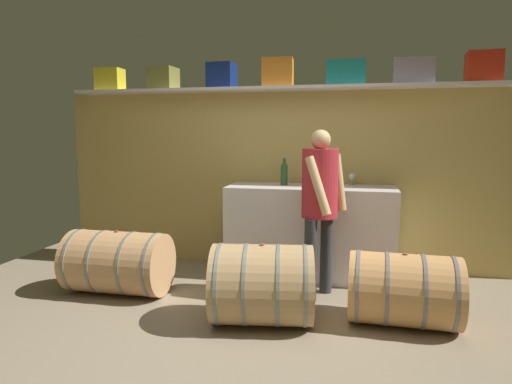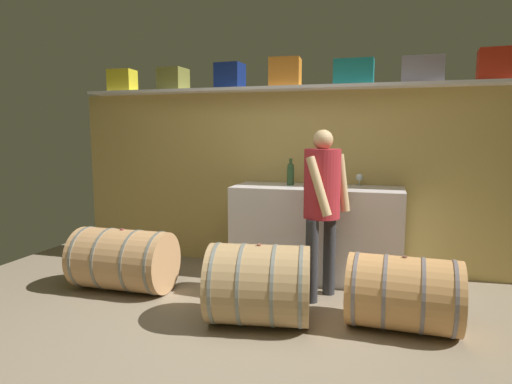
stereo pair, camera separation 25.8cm
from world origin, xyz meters
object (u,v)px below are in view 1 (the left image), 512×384
Objects in this scene: wine_glass at (352,177)px; toolcase_teal at (346,73)px; toolcase_olive at (163,79)px; wine_barrel_near at (118,262)px; toolcase_navy at (222,76)px; toolcase_grey at (413,72)px; wine_barrel_far at (262,284)px; wine_barrel_flank at (404,290)px; toolcase_yellow at (110,80)px; work_cabinet at (310,232)px; toolcase_red at (483,67)px; toolcase_orange at (278,73)px; winemaker_pouring at (320,196)px; wine_bottle_green at (284,173)px.

toolcase_teal is at bearing 177.25° from wine_glass.
toolcase_teal is 3.09× the size of wine_glass.
toolcase_olive is 0.30× the size of wine_barrel_near.
toolcase_olive is 2.14m from wine_barrel_near.
toolcase_grey is at bearing 3.64° from toolcase_navy.
wine_barrel_flank is at bearing 1.84° from wine_barrel_far.
toolcase_teal is 2.97m from wine_barrel_near.
wine_barrel_flank is (3.22, -1.30, -1.84)m from toolcase_yellow.
toolcase_teal reaches higher than toolcase_yellow.
toolcase_teal is at bearing 34.39° from work_cabinet.
toolcase_red reaches higher than toolcase_teal.
toolcase_orange is 2.50× the size of wine_glass.
wine_glass is at bearing 57.29° from wine_barrel_far.
wine_glass is at bearing 27.64° from wine_barrel_near.
toolcase_red is at bearing 145.31° from winemaker_pouring.
work_cabinet is at bearing -140.10° from winemaker_pouring.
toolcase_teal is at bearing 3.64° from toolcase_navy.
toolcase_teal is at bearing -165.99° from winemaker_pouring.
wine_barrel_far is 1.11m from wine_barrel_flank.
toolcase_yellow reaches higher than wine_bottle_green.
toolcase_orange is 0.82× the size of toolcase_grey.
wine_barrel_far reaches higher than wine_barrel_near.
wine_bottle_green is (-0.30, 0.09, 0.61)m from work_cabinet.
wine_bottle_green is at bearing -6.57° from toolcase_yellow.
wine_bottle_green reaches higher than wine_barrel_far.
toolcase_grey is (0.66, 0.00, -0.00)m from toolcase_teal.
toolcase_navy is 2.93m from wine_barrel_flank.
toolcase_teal reaches higher than wine_barrel_far.
wine_bottle_green is (2.08, -0.13, -1.04)m from toolcase_yellow.
toolcase_olive is 1.00× the size of toolcase_navy.
toolcase_teal is (2.04, 0.00, 0.00)m from toolcase_olive.
toolcase_red is at bearing -2.91° from toolcase_yellow.
toolcase_navy is 1.28m from wine_bottle_green.
toolcase_orange is 1.08m from wine_bottle_green.
toolcase_red is at bearing 29.80° from wine_barrel_far.
wine_barrel_far is at bearing -88.36° from toolcase_orange.
winemaker_pouring is at bearing -147.15° from toolcase_red.
wine_bottle_green is 0.72m from wine_glass.
winemaker_pouring is (-0.85, -0.81, -1.18)m from toolcase_grey.
wine_barrel_far is at bearing -14.66° from wine_barrel_near.
toolcase_navy is (1.36, 0.00, 0.01)m from toolcase_yellow.
wine_barrel_far is 1.03× the size of wine_barrel_flank.
winemaker_pouring reaches higher than work_cabinet.
wine_glass reaches higher than wine_barrel_far.
toolcase_navy is at bearing 176.36° from toolcase_orange.
work_cabinet is (-1.64, -0.22, -1.67)m from toolcase_red.
toolcase_orange reaches higher than wine_bottle_green.
toolcase_red is at bearing 3.26° from toolcase_olive.
winemaker_pouring is (1.16, -0.81, -1.19)m from toolcase_navy.
toolcase_olive is 2.04m from toolcase_teal.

